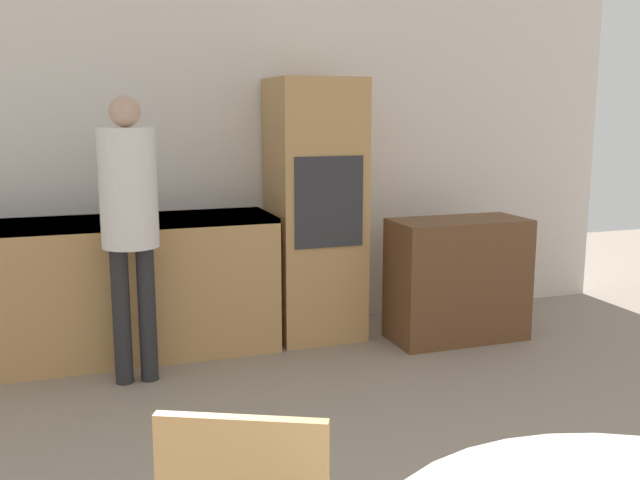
% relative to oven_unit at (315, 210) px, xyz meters
% --- Properties ---
extents(wall_back, '(6.65, 0.05, 2.60)m').
position_rel_oven_unit_xyz_m(wall_back, '(-0.74, 0.34, 0.40)').
color(wall_back, silver).
rests_on(wall_back, ground_plane).
extents(kitchen_counter, '(2.89, 0.60, 0.90)m').
position_rel_oven_unit_xyz_m(kitchen_counter, '(-1.78, -0.01, -0.43)').
color(kitchen_counter, tan).
rests_on(kitchen_counter, ground_plane).
extents(oven_unit, '(0.59, 0.59, 1.79)m').
position_rel_oven_unit_xyz_m(oven_unit, '(0.00, 0.00, 0.00)').
color(oven_unit, tan).
rests_on(oven_unit, ground_plane).
extents(sideboard, '(0.93, 0.45, 0.84)m').
position_rel_oven_unit_xyz_m(sideboard, '(0.91, -0.41, -0.47)').
color(sideboard, brown).
rests_on(sideboard, ground_plane).
extents(person_standing, '(0.32, 0.32, 1.66)m').
position_rel_oven_unit_xyz_m(person_standing, '(-1.28, -0.51, 0.14)').
color(person_standing, '#262628').
rests_on(person_standing, ground_plane).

